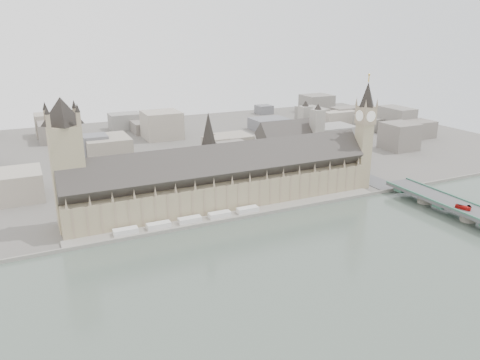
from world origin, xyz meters
name	(u,v)px	position (x,y,z in m)	size (l,w,h in m)	color
ground	(233,213)	(0.00, 0.00, 0.00)	(900.00, 900.00, 0.00)	#595651
river_thames	(363,320)	(0.00, -165.00, 0.00)	(600.00, 600.00, 0.00)	#48544B
embankment_wall	(241,218)	(0.00, -15.00, 1.50)	(600.00, 1.50, 3.00)	slate
river_terrace	(237,215)	(0.00, -7.50, 1.00)	(270.00, 15.00, 2.00)	slate
terrace_tents	(190,220)	(-40.00, -7.00, 4.00)	(118.00, 7.00, 4.00)	white
palace_of_westminster	(223,181)	(0.00, 19.70, 22.71)	(265.00, 40.73, 55.44)	gray
elizabeth_tower	(365,128)	(138.00, 8.00, 58.09)	(17.00, 17.00, 107.50)	gray
victoria_tower	(67,158)	(-122.00, 26.00, 55.20)	(30.00, 30.00, 100.00)	gray
central_tower	(209,140)	(-10.00, 26.00, 57.92)	(13.00, 13.00, 48.00)	gray
westminster_bridge	(461,212)	(162.00, -87.50, 5.12)	(25.00, 325.00, 10.25)	#474749
westminster_abbey	(290,145)	(110.92, 95.00, 25.08)	(68.00, 36.00, 64.00)	gray
city_skyline_inland	(153,133)	(0.00, 245.00, 19.00)	(720.00, 360.00, 38.00)	gray
park_trees	(196,185)	(-10.00, 60.00, 7.50)	(110.00, 30.00, 15.00)	#1B4518
red_bus_north	(463,207)	(156.68, -92.98, 11.88)	(2.74, 11.69, 3.26)	red
car_silver	(469,206)	(165.49, -91.80, 10.97)	(1.52, 4.36, 1.44)	gray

